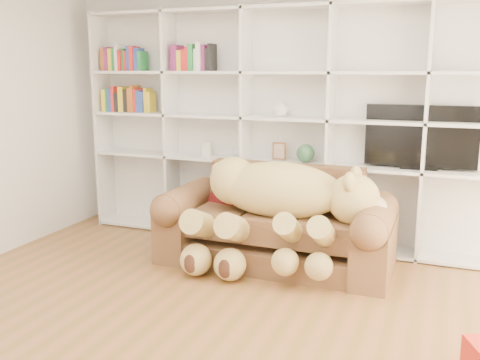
% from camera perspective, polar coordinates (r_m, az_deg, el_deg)
% --- Properties ---
extents(floor, '(5.00, 5.00, 0.00)m').
position_cam_1_polar(floor, '(3.70, -5.94, -17.13)').
color(floor, brown).
rests_on(floor, ground).
extents(wall_back, '(5.00, 0.02, 2.70)m').
position_cam_1_polar(wall_back, '(5.59, 5.64, 7.24)').
color(wall_back, white).
rests_on(wall_back, floor).
extents(bookshelf, '(4.43, 0.35, 2.40)m').
position_cam_1_polar(bookshelf, '(5.54, 2.84, 6.78)').
color(bookshelf, white).
rests_on(bookshelf, floor).
extents(sofa, '(2.11, 0.91, 0.89)m').
position_cam_1_polar(sofa, '(4.99, 3.88, -5.15)').
color(sofa, brown).
rests_on(sofa, floor).
extents(teddy_bear, '(1.70, 0.90, 0.99)m').
position_cam_1_polar(teddy_bear, '(4.73, 4.01, -2.37)').
color(teddy_bear, tan).
rests_on(teddy_bear, sofa).
extents(throw_pillow, '(0.38, 0.28, 0.36)m').
position_cam_1_polar(throw_pillow, '(5.24, -1.37, -1.09)').
color(throw_pillow, '#5D120F').
rests_on(throw_pillow, sofa).
extents(tv, '(1.01, 0.18, 0.60)m').
position_cam_1_polar(tv, '(5.26, 18.74, 4.31)').
color(tv, black).
rests_on(tv, bookshelf).
extents(picture_frame, '(0.14, 0.03, 0.18)m').
position_cam_1_polar(picture_frame, '(5.47, 4.21, 3.10)').
color(picture_frame, brown).
rests_on(picture_frame, bookshelf).
extents(green_vase, '(0.18, 0.18, 0.18)m').
position_cam_1_polar(green_vase, '(5.40, 7.00, 2.84)').
color(green_vase, '#2D5837').
rests_on(green_vase, bookshelf).
extents(figurine_tall, '(0.08, 0.08, 0.16)m').
position_cam_1_polar(figurine_tall, '(5.76, -3.48, 3.34)').
color(figurine_tall, silver).
rests_on(figurine_tall, bookshelf).
extents(figurine_short, '(0.08, 0.08, 0.11)m').
position_cam_1_polar(figurine_short, '(5.78, -3.82, 3.13)').
color(figurine_short, silver).
rests_on(figurine_short, bookshelf).
extents(snow_globe, '(0.10, 0.10, 0.10)m').
position_cam_1_polar(snow_globe, '(5.63, -0.24, 2.92)').
color(snow_globe, silver).
rests_on(snow_globe, bookshelf).
extents(shelf_vase, '(0.20, 0.20, 0.17)m').
position_cam_1_polar(shelf_vase, '(5.42, 4.37, 7.65)').
color(shelf_vase, silver).
rests_on(shelf_vase, bookshelf).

